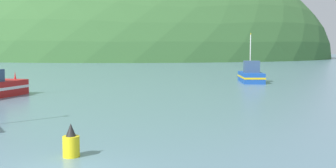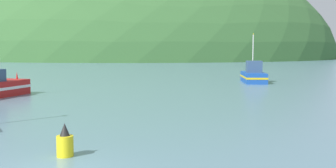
% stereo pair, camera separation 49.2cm
% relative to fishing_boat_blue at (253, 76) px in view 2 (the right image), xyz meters
% --- Properties ---
extents(hill_far_left, '(186.66, 149.33, 95.02)m').
position_rel_fishing_boat_blue_xyz_m(hill_far_left, '(-39.14, 140.08, -0.84)').
color(hill_far_left, '#386633').
rests_on(hill_far_left, ground).
extents(fishing_boat_blue, '(2.57, 6.50, 6.16)m').
position_rel_fishing_boat_blue_xyz_m(fishing_boat_blue, '(0.00, 0.00, 0.00)').
color(fishing_boat_blue, '#19479E').
rests_on(fishing_boat_blue, ground).
extents(channel_buoy, '(0.66, 0.66, 1.32)m').
position_rel_fishing_boat_blue_xyz_m(channel_buoy, '(-12.16, -35.77, -0.32)').
color(channel_buoy, yellow).
rests_on(channel_buoy, ground).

